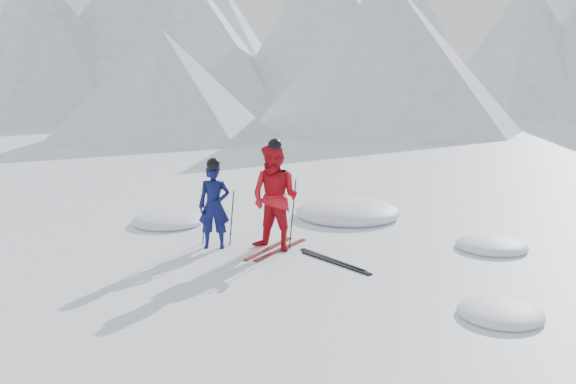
% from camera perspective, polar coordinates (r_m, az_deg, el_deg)
% --- Properties ---
extents(ground, '(160.00, 160.00, 0.00)m').
position_cam_1_polar(ground, '(10.87, 7.47, -6.69)').
color(ground, white).
rests_on(ground, ground).
extents(mountain_range, '(106.15, 62.94, 15.53)m').
position_cam_1_polar(mountain_range, '(45.80, 23.51, 14.42)').
color(mountain_range, '#B2BCD1').
rests_on(mountain_range, ground).
extents(skier_blue, '(0.69, 0.56, 1.63)m').
position_cam_1_polar(skier_blue, '(11.65, -6.93, -1.31)').
color(skier_blue, '#0B1143').
rests_on(skier_blue, ground).
extents(skier_red, '(1.12, 0.95, 2.01)m').
position_cam_1_polar(skier_red, '(11.38, -1.24, -0.56)').
color(skier_red, red).
rests_on(skier_red, ground).
extents(pole_blue_left, '(0.11, 0.08, 1.09)m').
position_cam_1_polar(pole_blue_left, '(11.97, -7.90, -2.35)').
color(pole_blue_left, black).
rests_on(pole_blue_left, ground).
extents(pole_blue_right, '(0.11, 0.07, 1.09)m').
position_cam_1_polar(pole_blue_right, '(11.83, -5.29, -2.44)').
color(pole_blue_right, black).
rests_on(pole_blue_right, ground).
extents(pole_red_left, '(0.13, 0.10, 1.34)m').
position_cam_1_polar(pole_red_left, '(11.78, -2.21, -1.84)').
color(pole_red_left, black).
rests_on(pole_red_left, ground).
extents(pole_red_right, '(0.13, 0.09, 1.34)m').
position_cam_1_polar(pole_red_right, '(11.49, 0.43, -2.15)').
color(pole_red_right, black).
rests_on(pole_red_right, ground).
extents(ski_worn_left, '(0.39, 1.69, 0.03)m').
position_cam_1_polar(ski_worn_left, '(11.65, -1.78, -5.30)').
color(ski_worn_left, black).
rests_on(ski_worn_left, ground).
extents(ski_worn_right, '(0.50, 1.67, 0.03)m').
position_cam_1_polar(ski_worn_right, '(11.58, -0.65, -5.41)').
color(ski_worn_right, black).
rests_on(ski_worn_right, ground).
extents(ski_loose_a, '(1.45, 1.04, 0.03)m').
position_cam_1_polar(ski_loose_a, '(10.99, 4.11, -6.34)').
color(ski_loose_a, black).
rests_on(ski_loose_a, ground).
extents(ski_loose_b, '(1.48, 0.99, 0.03)m').
position_cam_1_polar(ski_loose_b, '(10.83, 4.43, -6.61)').
color(ski_loose_b, black).
rests_on(ski_loose_b, ground).
extents(snow_lumps, '(8.32, 7.01, 0.53)m').
position_cam_1_polar(snow_lumps, '(13.48, 4.54, -3.14)').
color(snow_lumps, white).
rests_on(snow_lumps, ground).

